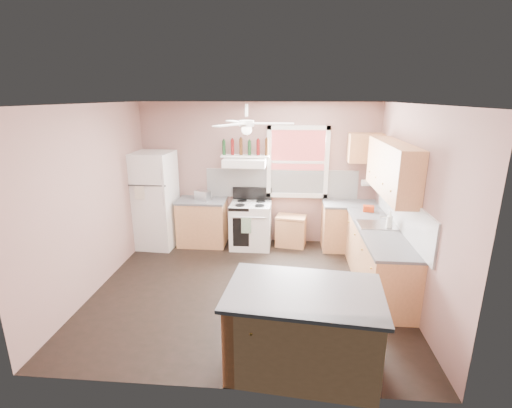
# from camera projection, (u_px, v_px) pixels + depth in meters

# --- Properties ---
(floor) EXTENTS (4.50, 4.50, 0.00)m
(floor) POSITION_uv_depth(u_px,v_px,m) (248.00, 289.00, 5.60)
(floor) COLOR black
(floor) RESTS_ON ground
(ceiling) EXTENTS (4.50, 4.50, 0.00)m
(ceiling) POSITION_uv_depth(u_px,v_px,m) (246.00, 104.00, 4.84)
(ceiling) COLOR white
(ceiling) RESTS_ON ground
(wall_back) EXTENTS (4.50, 0.05, 2.70)m
(wall_back) POSITION_uv_depth(u_px,v_px,m) (258.00, 174.00, 7.15)
(wall_back) COLOR #89655C
(wall_back) RESTS_ON ground
(wall_right) EXTENTS (0.05, 4.00, 2.70)m
(wall_right) POSITION_uv_depth(u_px,v_px,m) (413.00, 207.00, 5.04)
(wall_right) COLOR #89655C
(wall_right) RESTS_ON ground
(wall_left) EXTENTS (0.05, 4.00, 2.70)m
(wall_left) POSITION_uv_depth(u_px,v_px,m) (92.00, 199.00, 5.40)
(wall_left) COLOR #89655C
(wall_left) RESTS_ON ground
(backsplash_back) EXTENTS (2.90, 0.03, 0.55)m
(backsplash_back) POSITION_uv_depth(u_px,v_px,m) (281.00, 184.00, 7.13)
(backsplash_back) COLOR white
(backsplash_back) RESTS_ON wall_back
(backsplash_right) EXTENTS (0.03, 2.60, 0.55)m
(backsplash_right) POSITION_uv_depth(u_px,v_px,m) (402.00, 212.00, 5.38)
(backsplash_right) COLOR white
(backsplash_right) RESTS_ON wall_right
(window_view) EXTENTS (1.00, 0.02, 1.20)m
(window_view) POSITION_uv_depth(u_px,v_px,m) (298.00, 162.00, 6.98)
(window_view) COLOR maroon
(window_view) RESTS_ON wall_back
(window_frame) EXTENTS (1.16, 0.07, 1.36)m
(window_frame) POSITION_uv_depth(u_px,v_px,m) (298.00, 162.00, 6.96)
(window_frame) COLOR white
(window_frame) RESTS_ON wall_back
(refrigerator) EXTENTS (0.81, 0.79, 1.81)m
(refrigerator) POSITION_uv_depth(u_px,v_px,m) (154.00, 200.00, 7.00)
(refrigerator) COLOR white
(refrigerator) RESTS_ON floor
(base_cabinet_left) EXTENTS (0.90, 0.60, 0.86)m
(base_cabinet_left) POSITION_uv_depth(u_px,v_px,m) (202.00, 223.00, 7.18)
(base_cabinet_left) COLOR #AB7547
(base_cabinet_left) RESTS_ON floor
(counter_left) EXTENTS (0.92, 0.62, 0.04)m
(counter_left) POSITION_uv_depth(u_px,v_px,m) (201.00, 201.00, 7.06)
(counter_left) COLOR #505153
(counter_left) RESTS_ON base_cabinet_left
(toaster) EXTENTS (0.32, 0.26, 0.18)m
(toaster) POSITION_uv_depth(u_px,v_px,m) (203.00, 195.00, 7.01)
(toaster) COLOR silver
(toaster) RESTS_ON counter_left
(stove) EXTENTS (0.76, 0.65, 0.86)m
(stove) POSITION_uv_depth(u_px,v_px,m) (251.00, 225.00, 7.06)
(stove) COLOR white
(stove) RESTS_ON floor
(range_hood) EXTENTS (0.78, 0.50, 0.14)m
(range_hood) POSITION_uv_depth(u_px,v_px,m) (245.00, 162.00, 6.83)
(range_hood) COLOR white
(range_hood) RESTS_ON wall_back
(bottle_shelf) EXTENTS (0.90, 0.26, 0.03)m
(bottle_shelf) POSITION_uv_depth(u_px,v_px,m) (245.00, 156.00, 6.92)
(bottle_shelf) COLOR white
(bottle_shelf) RESTS_ON range_hood
(cart) EXTENTS (0.60, 0.45, 0.55)m
(cart) POSITION_uv_depth(u_px,v_px,m) (291.00, 232.00, 7.14)
(cart) COLOR #AB7547
(cart) RESTS_ON floor
(base_cabinet_corner) EXTENTS (1.00, 0.60, 0.86)m
(base_cabinet_corner) POSITION_uv_depth(u_px,v_px,m) (349.00, 227.00, 6.96)
(base_cabinet_corner) COLOR #AB7547
(base_cabinet_corner) RESTS_ON floor
(base_cabinet_right) EXTENTS (0.60, 2.20, 0.86)m
(base_cabinet_right) POSITION_uv_depth(u_px,v_px,m) (378.00, 259.00, 5.61)
(base_cabinet_right) COLOR #AB7547
(base_cabinet_right) RESTS_ON floor
(counter_corner) EXTENTS (1.02, 0.62, 0.04)m
(counter_corner) POSITION_uv_depth(u_px,v_px,m) (351.00, 204.00, 6.84)
(counter_corner) COLOR #505153
(counter_corner) RESTS_ON base_cabinet_corner
(counter_right) EXTENTS (0.62, 2.22, 0.04)m
(counter_right) POSITION_uv_depth(u_px,v_px,m) (380.00, 231.00, 5.48)
(counter_right) COLOR #505153
(counter_right) RESTS_ON base_cabinet_right
(sink) EXTENTS (0.55, 0.45, 0.03)m
(sink) POSITION_uv_depth(u_px,v_px,m) (377.00, 225.00, 5.67)
(sink) COLOR silver
(sink) RESTS_ON counter_right
(faucet) EXTENTS (0.03, 0.03, 0.14)m
(faucet) POSITION_uv_depth(u_px,v_px,m) (388.00, 221.00, 5.64)
(faucet) COLOR silver
(faucet) RESTS_ON sink
(upper_cabinet_right) EXTENTS (0.33, 1.80, 0.76)m
(upper_cabinet_right) POSITION_uv_depth(u_px,v_px,m) (392.00, 169.00, 5.41)
(upper_cabinet_right) COLOR #AB7547
(upper_cabinet_right) RESTS_ON wall_right
(upper_cabinet_corner) EXTENTS (0.60, 0.33, 0.52)m
(upper_cabinet_corner) POSITION_uv_depth(u_px,v_px,m) (365.00, 148.00, 6.66)
(upper_cabinet_corner) COLOR #AB7547
(upper_cabinet_corner) RESTS_ON wall_back
(paper_towel) EXTENTS (0.26, 0.12, 0.12)m
(paper_towel) POSITION_uv_depth(u_px,v_px,m) (369.00, 183.00, 6.86)
(paper_towel) COLOR white
(paper_towel) RESTS_ON wall_back
(island) EXTENTS (1.59, 1.09, 0.86)m
(island) POSITION_uv_depth(u_px,v_px,m) (303.00, 330.00, 3.89)
(island) COLOR #AB7547
(island) RESTS_ON floor
(island_top) EXTENTS (1.68, 1.19, 0.04)m
(island_top) POSITION_uv_depth(u_px,v_px,m) (304.00, 292.00, 3.77)
(island_top) COLOR #505153
(island_top) RESTS_ON island
(ceiling_fan_hub) EXTENTS (0.20, 0.20, 0.08)m
(ceiling_fan_hub) POSITION_uv_depth(u_px,v_px,m) (247.00, 123.00, 4.91)
(ceiling_fan_hub) COLOR white
(ceiling_fan_hub) RESTS_ON ceiling
(soap_bottle) EXTENTS (0.13, 0.13, 0.26)m
(soap_bottle) POSITION_uv_depth(u_px,v_px,m) (390.00, 220.00, 5.51)
(soap_bottle) COLOR silver
(soap_bottle) RESTS_ON counter_right
(red_caddy) EXTENTS (0.20, 0.15, 0.10)m
(red_caddy) POSITION_uv_depth(u_px,v_px,m) (368.00, 209.00, 6.32)
(red_caddy) COLOR #B8310F
(red_caddy) RESTS_ON counter_right
(wine_bottles) EXTENTS (0.86, 0.06, 0.31)m
(wine_bottles) POSITION_uv_depth(u_px,v_px,m) (246.00, 147.00, 6.87)
(wine_bottles) COLOR #143819
(wine_bottles) RESTS_ON bottle_shelf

